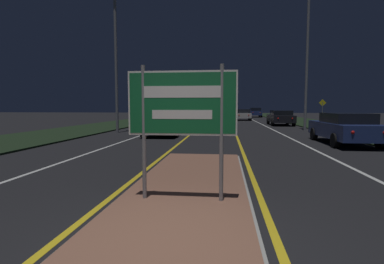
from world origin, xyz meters
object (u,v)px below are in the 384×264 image
(car_approaching_0, at_px, (165,122))
(warning_sign, at_px, (322,110))
(car_receding_3, at_px, (255,112))
(car_approaching_1, at_px, (168,115))
(streetlight_right_near, at_px, (308,39))
(car_receding_1, at_px, (281,117))
(car_receding_0, at_px, (344,128))
(highway_sign, at_px, (182,108))
(streetlight_left_near, at_px, (116,44))
(car_receding_2, at_px, (243,114))
(car_approaching_2, at_px, (204,113))

(car_approaching_0, height_order, warning_sign, warning_sign)
(car_receding_3, distance_m, car_approaching_1, 20.33)
(streetlight_right_near, relative_size, car_receding_1, 2.35)
(car_receding_1, height_order, car_approaching_1, car_approaching_1)
(car_receding_0, relative_size, car_receding_1, 1.08)
(highway_sign, relative_size, streetlight_left_near, 0.26)
(streetlight_left_near, distance_m, car_receding_2, 21.71)
(car_receding_1, bearing_deg, warning_sign, -25.17)
(car_receding_1, relative_size, car_approaching_2, 0.99)
(car_receding_2, height_order, warning_sign, warning_sign)
(car_receding_3, distance_m, warning_sign, 23.03)
(car_approaching_1, bearing_deg, highway_sign, -78.45)
(car_receding_2, bearing_deg, streetlight_right_near, -77.77)
(car_receding_2, xyz_separation_m, warning_sign, (5.99, -11.34, 0.70))
(car_receding_1, relative_size, warning_sign, 2.01)
(car_receding_2, xyz_separation_m, car_approaching_0, (-5.74, -20.37, 0.04))
(highway_sign, xyz_separation_m, car_approaching_1, (-5.56, 27.22, -0.92))
(streetlight_left_near, relative_size, streetlight_right_near, 0.85)
(car_receding_2, relative_size, car_receding_3, 0.90)
(streetlight_left_near, xyz_separation_m, car_approaching_1, (0.69, 13.45, -4.94))
(warning_sign, bearing_deg, car_receding_3, 98.41)
(streetlight_right_near, relative_size, car_receding_2, 2.55)
(car_approaching_0, bearing_deg, car_receding_3, 75.27)
(car_receding_0, xyz_separation_m, car_receding_1, (-0.33, 13.84, -0.03))
(car_approaching_2, distance_m, warning_sign, 23.78)
(car_approaching_1, xyz_separation_m, car_approaching_2, (2.97, 15.08, 0.03))
(car_receding_1, bearing_deg, car_approaching_0, -129.15)
(streetlight_right_near, xyz_separation_m, warning_sign, (2.55, 4.54, -4.93))
(streetlight_right_near, distance_m, car_receding_2, 17.19)
(car_receding_3, xyz_separation_m, car_approaching_0, (-8.36, -31.81, -0.03))
(highway_sign, distance_m, warning_sign, 23.25)
(car_receding_1, relative_size, car_approaching_1, 0.98)
(car_receding_1, distance_m, car_receding_3, 21.29)
(highway_sign, height_order, car_receding_3, highway_sign)
(car_receding_2, distance_m, warning_sign, 12.84)
(car_receding_2, bearing_deg, car_receding_0, -82.41)
(car_approaching_2, bearing_deg, car_approaching_1, -101.13)
(highway_sign, distance_m, streetlight_left_near, 15.65)
(streetlight_left_near, distance_m, warning_sign, 17.51)
(car_receding_0, distance_m, car_approaching_0, 9.50)
(highway_sign, relative_size, car_receding_0, 0.47)
(car_receding_0, xyz_separation_m, car_receding_2, (-3.16, 23.69, -0.02))
(highway_sign, relative_size, car_approaching_2, 0.51)
(car_receding_2, relative_size, car_approaching_0, 0.88)
(car_approaching_0, distance_m, car_approaching_2, 29.86)
(car_approaching_0, bearing_deg, car_receding_2, 74.25)
(streetlight_right_near, height_order, car_approaching_1, streetlight_right_near)
(streetlight_right_near, height_order, car_receding_2, streetlight_right_near)
(car_receding_0, bearing_deg, streetlight_left_near, 159.36)
(car_receding_3, bearing_deg, car_receding_1, -89.45)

